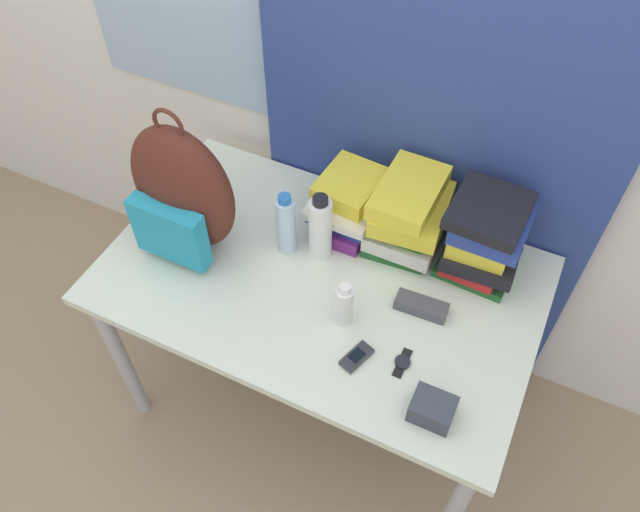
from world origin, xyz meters
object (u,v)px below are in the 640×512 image
(sports_bottle, at_px, (320,228))
(wristwatch, at_px, (402,362))
(book_stack_center, at_px, (409,215))
(sunscreen_bottle, at_px, (344,305))
(book_stack_left, at_px, (350,201))
(camera_pouch, at_px, (432,409))
(cell_phone, at_px, (357,357))
(backpack, at_px, (182,193))
(book_stack_right, at_px, (485,237))
(water_bottle, at_px, (286,225))
(sunglasses_case, at_px, (421,306))

(sports_bottle, relative_size, wristwatch, 2.58)
(book_stack_center, relative_size, sunscreen_bottle, 1.71)
(book_stack_left, relative_size, camera_pouch, 2.58)
(camera_pouch, bearing_deg, sunscreen_bottle, 152.53)
(cell_phone, bearing_deg, camera_pouch, -16.00)
(wristwatch, bearing_deg, sports_bottle, 145.51)
(sports_bottle, height_order, wristwatch, sports_bottle)
(backpack, relative_size, wristwatch, 5.38)
(sports_bottle, distance_m, camera_pouch, 0.61)
(sports_bottle, bearing_deg, cell_phone, -49.47)
(book_stack_center, distance_m, book_stack_right, 0.23)
(book_stack_left, xyz_separation_m, water_bottle, (-0.12, -0.19, 0.02))
(sunscreen_bottle, height_order, cell_phone, sunscreen_bottle)
(book_stack_center, xyz_separation_m, sunscreen_bottle, (-0.05, -0.35, -0.04))
(water_bottle, xyz_separation_m, camera_pouch, (0.58, -0.33, -0.07))
(book_stack_center, xyz_separation_m, camera_pouch, (0.27, -0.52, -0.09))
(backpack, bearing_deg, sunscreen_bottle, -6.53)
(book_stack_right, bearing_deg, cell_phone, -113.41)
(book_stack_center, bearing_deg, water_bottle, -149.71)
(book_stack_right, xyz_separation_m, wristwatch, (-0.08, -0.41, -0.12))
(sunglasses_case, distance_m, wristwatch, 0.19)
(water_bottle, bearing_deg, book_stack_center, 30.29)
(cell_phone, bearing_deg, backpack, 165.64)
(sunscreen_bottle, distance_m, camera_pouch, 0.36)
(book_stack_left, distance_m, cell_phone, 0.51)
(book_stack_center, bearing_deg, backpack, -153.90)
(backpack, distance_m, book_stack_left, 0.51)
(book_stack_center, distance_m, water_bottle, 0.37)
(backpack, xyz_separation_m, book_stack_center, (0.59, 0.29, -0.09))
(book_stack_center, distance_m, camera_pouch, 0.59)
(sunscreen_bottle, bearing_deg, camera_pouch, -27.47)
(book_stack_center, xyz_separation_m, cell_phone, (0.03, -0.45, -0.11))
(book_stack_center, bearing_deg, camera_pouch, -62.68)
(sunscreen_bottle, relative_size, camera_pouch, 1.46)
(book_stack_left, distance_m, book_stack_center, 0.19)
(camera_pouch, bearing_deg, backpack, 165.19)
(cell_phone, xyz_separation_m, sunglasses_case, (0.10, 0.23, 0.01))
(sunscreen_bottle, xyz_separation_m, cell_phone, (0.08, -0.10, -0.07))
(book_stack_right, height_order, sunglasses_case, book_stack_right)
(wristwatch, bearing_deg, cell_phone, -161.14)
(book_stack_center, relative_size, water_bottle, 1.21)
(book_stack_left, relative_size, sunscreen_bottle, 1.76)
(water_bottle, distance_m, wristwatch, 0.53)
(backpack, height_order, camera_pouch, backpack)
(book_stack_center, height_order, sunglasses_case, book_stack_center)
(cell_phone, xyz_separation_m, wristwatch, (0.12, 0.04, -0.00))
(book_stack_right, bearing_deg, camera_pouch, -85.86)
(water_bottle, distance_m, camera_pouch, 0.68)
(book_stack_left, height_order, book_stack_center, book_stack_center)
(book_stack_right, relative_size, wristwatch, 2.73)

